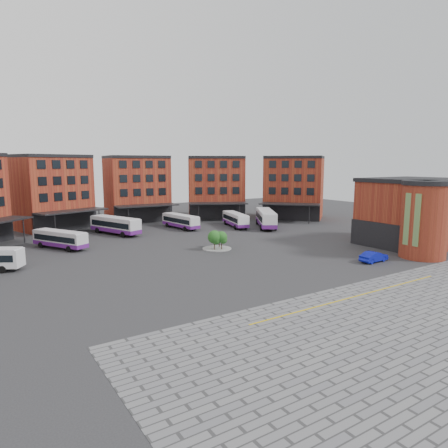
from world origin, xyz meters
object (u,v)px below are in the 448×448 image
tree_island (218,239)px  bus_e (235,219)px  bus_f (266,218)px  bus_c (115,225)px  bus_b (60,239)px  bus_d (181,221)px  blue_car (374,257)px

tree_island → bus_e: tree_island is taller
bus_f → bus_e: bearing=172.4°
bus_c → bus_b: bearing=-166.0°
bus_d → bus_b: bearing=-171.2°
tree_island → bus_f: 23.21m
bus_f → blue_car: bus_f is taller
tree_island → bus_e: 22.14m
bus_b → bus_c: bus_c is taller
bus_d → blue_car: (9.23, -38.31, -0.81)m
bus_c → bus_e: (23.49, -4.56, -0.18)m
tree_island → bus_c: 23.06m
tree_island → bus_c: size_ratio=0.38×
bus_c → bus_f: 29.58m
bus_d → bus_f: bearing=-35.1°
tree_island → bus_c: bearing=112.8°
bus_b → bus_d: bearing=-12.3°
tree_island → blue_car: tree_island is taller
bus_c → bus_d: bus_c is taller
tree_island → bus_b: bearing=145.6°
bus_c → bus_e: 23.93m
bus_f → blue_car: 30.98m
bus_b → bus_c: bearing=6.1°
bus_c → bus_d: size_ratio=1.13×
blue_car → bus_d: bearing=11.9°
blue_car → bus_e: bearing=-3.7°
bus_f → tree_island: bearing=-115.2°
bus_b → bus_d: size_ratio=0.95×
blue_car → tree_island: bearing=35.5°
bus_c → blue_car: (22.26, -38.85, -1.02)m
bus_b → bus_f: size_ratio=0.80×
bus_e → bus_b: bearing=-159.6°
bus_c → bus_f: size_ratio=0.96×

